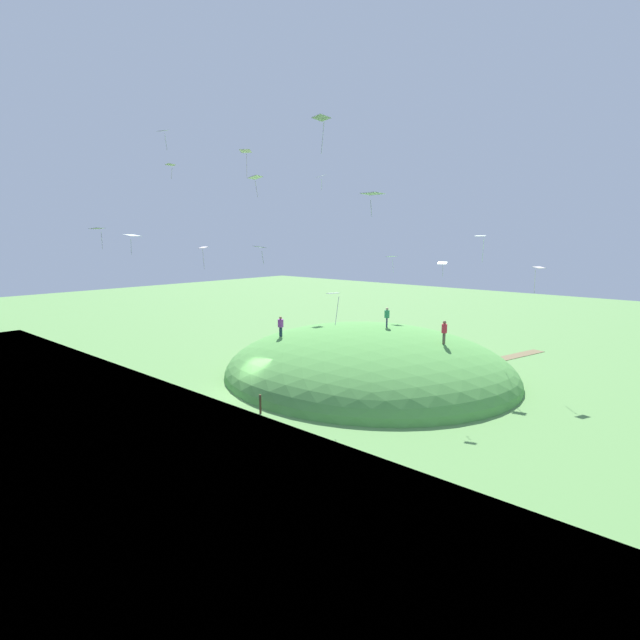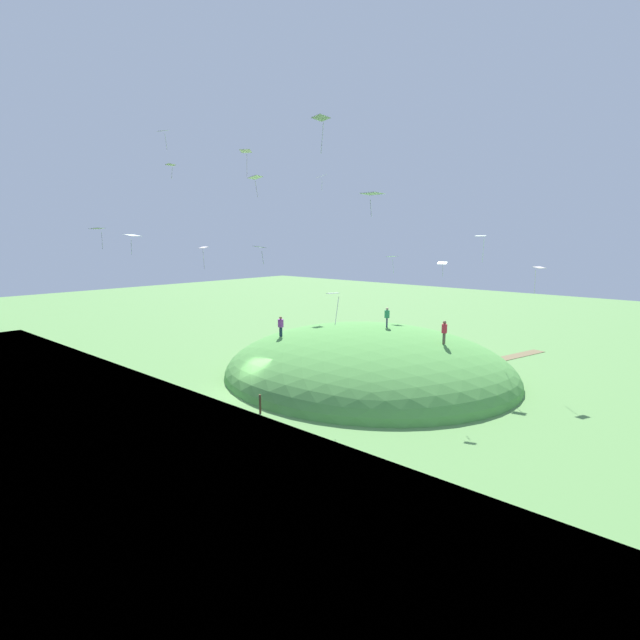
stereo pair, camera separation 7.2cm
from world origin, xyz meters
The scene contains 23 objects.
ground_plane centered at (0.00, 0.00, 0.00)m, with size 160.00×160.00×0.00m, color #5E914B.
grass_hill centered at (9.69, -3.37, 0.00)m, with size 22.46×24.02×7.88m, color #549B45.
dirt_path centered at (22.14, -9.50, 0.02)m, with size 12.00×1.23×0.04m, color olive.
person_walking_path centered at (10.80, -4.43, 4.91)m, with size 0.57×0.57×1.61m.
person_with_child centered at (10.46, -9.70, 4.43)m, with size 0.41×0.41×1.73m.
person_on_hilltop centered at (5.06, 1.91, 4.17)m, with size 0.52×0.52×1.65m.
kite_0 centered at (16.68, -0.87, 9.26)m, with size 1.09×0.85×1.59m.
kite_1 centered at (-5.24, 10.67, 11.67)m, with size 1.30×1.19×1.61m.
kite_2 centered at (1.87, 0.92, 15.21)m, with size 1.24×1.04×1.50m.
kite_3 centered at (-0.74, 7.61, 16.44)m, with size 0.82×1.00×1.09m.
kite_4 centered at (-2.90, -9.57, 16.76)m, with size 0.87×1.05×1.79m.
kite_5 centered at (17.00, -13.88, 8.66)m, with size 0.99×0.84×2.08m.
kite_6 centered at (17.72, 8.88, 17.33)m, with size 1.23×1.41×1.61m.
kite_7 centered at (16.65, -9.34, 11.00)m, with size 0.74×0.93×2.17m.
kite_8 centered at (0.00, -10.63, 13.32)m, with size 0.92×1.23×1.25m.
kite_9 centered at (8.91, -10.15, 9.26)m, with size 0.59×0.72×1.04m.
kite_10 centered at (4.64, 5.26, 17.73)m, with size 0.97×1.07×2.21m.
kite_11 centered at (-3.07, 9.67, 11.17)m, with size 1.38×1.17×1.54m.
kite_12 centered at (-1.12, 7.79, 18.78)m, with size 0.69×0.83×1.42m.
kite_13 centered at (1.80, 7.44, 10.10)m, with size 0.55×0.76×1.83m.
kite_14 centered at (1.74, -6.50, 7.37)m, with size 0.88×0.81×2.06m.
kite_15 centered at (0.74, -0.63, 10.39)m, with size 1.23×1.37×1.28m.
mooring_post centered at (-2.18, -3.75, 0.62)m, with size 0.14×0.14×1.24m, color brown.
Camera 1 is at (-22.04, -26.62, 11.01)m, focal length 27.79 mm.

